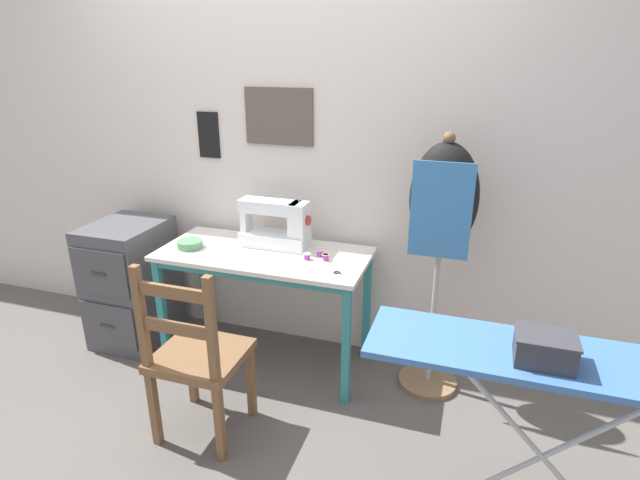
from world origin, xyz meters
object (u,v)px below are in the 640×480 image
object	(u,v)px
sewing_machine	(278,226)
ironing_board	(559,369)
thread_spool_near_machine	(307,257)
thread_spool_mid_table	(320,253)
dress_form	(442,213)
wooden_chair	(197,357)
storage_box	(545,348)
thread_spool_far_edge	(326,257)
fabric_bowl	(190,244)
scissors	(341,274)
filing_cabinet	(132,283)

from	to	relation	value
sewing_machine	ironing_board	distance (m)	1.63
thread_spool_near_machine	thread_spool_mid_table	size ratio (longest dim) A/B	1.05
sewing_machine	dress_form	world-z (taller)	dress_form
wooden_chair	storage_box	xyz separation A→B (m)	(1.40, -0.16, 0.43)
thread_spool_far_edge	dress_form	xyz separation A→B (m)	(0.58, 0.07, 0.28)
dress_form	fabric_bowl	bearing A→B (deg)	-174.71
scissors	storage_box	bearing A→B (deg)	-37.60
filing_cabinet	storage_box	bearing A→B (deg)	-19.55
dress_form	wooden_chair	bearing A→B (deg)	-143.95
thread_spool_far_edge	dress_form	size ratio (longest dim) A/B	0.03
sewing_machine	thread_spool_mid_table	xyz separation A→B (m)	(0.27, -0.07, -0.11)
thread_spool_far_edge	filing_cabinet	size ratio (longest dim) A/B	0.05
thread_spool_near_machine	wooden_chair	size ratio (longest dim) A/B	0.04
dress_form	ironing_board	bearing A→B (deg)	-60.47
dress_form	storage_box	bearing A→B (deg)	-64.94
wooden_chair	storage_box	distance (m)	1.47
scissors	thread_spool_far_edge	bearing A→B (deg)	130.75
thread_spool_near_machine	thread_spool_far_edge	world-z (taller)	thread_spool_far_edge
dress_form	filing_cabinet	bearing A→B (deg)	-177.62
scissors	thread_spool_near_machine	world-z (taller)	thread_spool_near_machine
thread_spool_near_machine	dress_form	distance (m)	0.74
fabric_bowl	thread_spool_near_machine	distance (m)	0.69
wooden_chair	fabric_bowl	bearing A→B (deg)	122.30
sewing_machine	filing_cabinet	world-z (taller)	sewing_machine
sewing_machine	fabric_bowl	bearing A→B (deg)	-159.84
ironing_board	thread_spool_near_machine	bearing A→B (deg)	146.89
scissors	thread_spool_mid_table	size ratio (longest dim) A/B	3.33
fabric_bowl	filing_cabinet	xyz separation A→B (m)	(-0.48, 0.05, -0.34)
sewing_machine	scissors	xyz separation A→B (m)	(0.45, -0.26, -0.12)
dress_form	thread_spool_mid_table	bearing A→B (deg)	-177.69
thread_spool_far_edge	filing_cabinet	bearing A→B (deg)	-179.64
storage_box	filing_cabinet	bearing A→B (deg)	160.45
filing_cabinet	storage_box	world-z (taller)	storage_box
wooden_chair	dress_form	xyz separation A→B (m)	(0.99, 0.72, 0.57)
thread_spool_mid_table	filing_cabinet	size ratio (longest dim) A/B	0.05
scissors	wooden_chair	world-z (taller)	wooden_chair
sewing_machine	thread_spool_far_edge	distance (m)	0.36
scissors	filing_cabinet	distance (m)	1.44
thread_spool_mid_table	thread_spool_far_edge	xyz separation A→B (m)	(0.05, -0.04, -0.00)
filing_cabinet	dress_form	xyz separation A→B (m)	(1.85, 0.08, 0.61)
dress_form	thread_spool_near_machine	bearing A→B (deg)	-172.71
wooden_chair	storage_box	size ratio (longest dim) A/B	4.85
thread_spool_near_machine	filing_cabinet	distance (m)	1.22
filing_cabinet	sewing_machine	bearing A→B (deg)	7.34
fabric_bowl	dress_form	world-z (taller)	dress_form
fabric_bowl	wooden_chair	xyz separation A→B (m)	(0.38, -0.59, -0.30)
thread_spool_near_machine	ironing_board	bearing A→B (deg)	-33.11
ironing_board	storage_box	bearing A→B (deg)	-145.07
thread_spool_mid_table	thread_spool_far_edge	world-z (taller)	thread_spool_mid_table
thread_spool_mid_table	filing_cabinet	world-z (taller)	filing_cabinet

